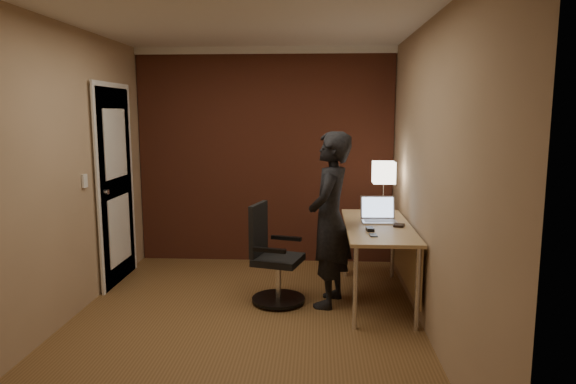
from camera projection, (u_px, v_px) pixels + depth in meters
The scene contains 9 objects.
room at pixel (236, 149), 5.60m from camera, with size 4.00×4.00×4.00m.
desk at pixel (385, 238), 4.79m from camera, with size 0.60×1.50×0.73m.
desk_lamp at pixel (384, 173), 5.25m from camera, with size 0.22×0.22×0.54m.
laptop at pixel (378, 214), 4.92m from camera, with size 0.34×0.27×0.23m.
mouse at pixel (370, 229), 4.51m from camera, with size 0.06×0.10×0.03m, color black.
phone at pixel (373, 235), 4.34m from camera, with size 0.06×0.12×0.01m, color black.
wallet at pixel (399, 225), 4.68m from camera, with size 0.09×0.11×0.02m, color black.
office_chair at pixel (272, 260), 4.76m from camera, with size 0.51×0.57×0.91m.
person at pixel (330, 220), 4.65m from camera, with size 0.58×0.38×1.60m, color black.
Camera 1 is at (0.61, -4.02, 1.76)m, focal length 32.00 mm.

